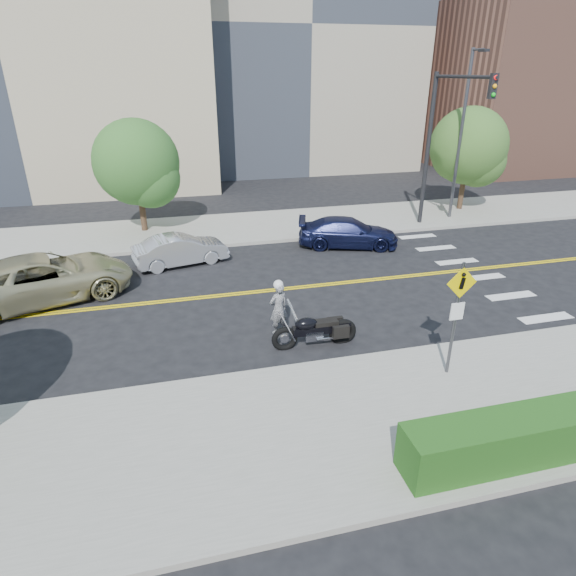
# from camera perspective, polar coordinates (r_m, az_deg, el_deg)

# --- Properties ---
(ground_plane) EXTENTS (120.00, 120.00, 0.00)m
(ground_plane) POSITION_cam_1_polar(r_m,az_deg,el_deg) (17.08, -5.19, -0.61)
(ground_plane) COLOR black
(ground_plane) RESTS_ON ground
(sidewalk_near) EXTENTS (60.00, 5.00, 0.15)m
(sidewalk_near) POSITION_cam_1_polar(r_m,az_deg,el_deg) (10.81, 1.57, -16.75)
(sidewalk_near) COLOR #9E9B91
(sidewalk_near) RESTS_ON ground_plane
(sidewalk_far) EXTENTS (60.00, 5.00, 0.15)m
(sidewalk_far) POSITION_cam_1_polar(r_m,az_deg,el_deg) (24.01, -8.13, 6.91)
(sidewalk_far) COLOR #9E9B91
(sidewalk_far) RESTS_ON ground_plane
(building_mid) EXTENTS (18.00, 14.00, 20.00)m
(building_mid) POSITION_cam_1_polar(r_m,az_deg,el_deg) (42.67, -0.18, 28.16)
(building_mid) COLOR #A39984
(building_mid) RESTS_ON ground_plane
(building_right) EXTENTS (14.00, 12.00, 12.00)m
(building_right) POSITION_cam_1_polar(r_m,az_deg,el_deg) (45.25, 26.34, 20.58)
(building_right) COLOR #8C5947
(building_right) RESTS_ON ground_plane
(lamp_post) EXTENTS (0.16, 0.16, 8.00)m
(lamp_post) POSITION_cam_1_polar(r_m,az_deg,el_deg) (26.25, 19.76, 16.39)
(lamp_post) COLOR #4C4C51
(lamp_post) RESTS_ON sidewalk_far
(traffic_light) EXTENTS (0.28, 4.50, 7.00)m
(traffic_light) POSITION_cam_1_polar(r_m,az_deg,el_deg) (23.93, 17.62, 17.29)
(traffic_light) COLOR black
(traffic_light) RESTS_ON sidewalk_far
(pedestrian_sign) EXTENTS (0.78, 0.08, 3.00)m
(pedestrian_sign) POSITION_cam_1_polar(r_m,az_deg,el_deg) (12.26, 19.40, -2.34)
(pedestrian_sign) COLOR #4C4C51
(pedestrian_sign) RESTS_ON sidewalk_near
(motorcyclist) EXTENTS (0.68, 0.54, 1.72)m
(motorcyclist) POSITION_cam_1_polar(r_m,az_deg,el_deg) (14.10, -1.13, -2.29)
(motorcyclist) COLOR silver
(motorcyclist) RESTS_ON ground
(motorcycle) EXTENTS (2.40, 0.76, 1.46)m
(motorcycle) POSITION_cam_1_polar(r_m,az_deg,el_deg) (13.54, 3.24, -4.15)
(motorcycle) COLOR black
(motorcycle) RESTS_ON ground
(suv) EXTENTS (6.23, 4.31, 1.58)m
(suv) POSITION_cam_1_polar(r_m,az_deg,el_deg) (18.20, -26.90, 1.06)
(suv) COLOR #B8B287
(suv) RESTS_ON ground
(parked_car_silver) EXTENTS (3.91, 2.11, 1.22)m
(parked_car_silver) POSITION_cam_1_polar(r_m,az_deg,el_deg) (19.84, -12.60, 4.43)
(parked_car_silver) COLOR silver
(parked_car_silver) RESTS_ON ground
(parked_car_blue) EXTENTS (4.71, 2.96, 1.27)m
(parked_car_blue) POSITION_cam_1_polar(r_m,az_deg,el_deg) (21.62, 7.13, 6.56)
(parked_car_blue) COLOR #151A41
(parked_car_blue) RESTS_ON ground
(tree_far_a) EXTENTS (3.88, 3.88, 5.30)m
(tree_far_a) POSITION_cam_1_polar(r_m,az_deg,el_deg) (23.71, -17.54, 14.01)
(tree_far_a) COLOR #382619
(tree_far_a) RESTS_ON ground
(tree_far_b) EXTENTS (4.02, 4.02, 5.55)m
(tree_far_b) POSITION_cam_1_polar(r_m,az_deg,el_deg) (28.24, 20.61, 15.49)
(tree_far_b) COLOR #382619
(tree_far_b) RESTS_ON ground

